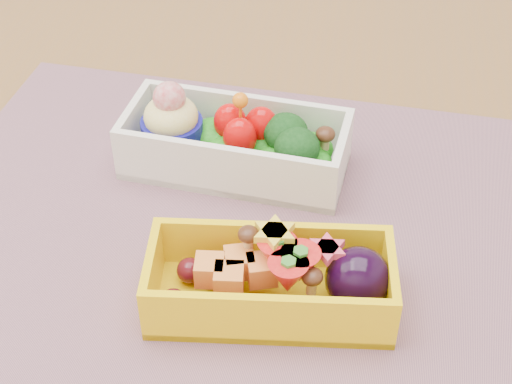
# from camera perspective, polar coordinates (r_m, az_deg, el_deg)

# --- Properties ---
(table) EXTENTS (1.20, 0.80, 0.75)m
(table) POSITION_cam_1_polar(r_m,az_deg,el_deg) (0.67, -3.99, -7.33)
(table) COLOR brown
(table) RESTS_ON ground
(placemat) EXTENTS (0.53, 0.42, 0.00)m
(placemat) POSITION_cam_1_polar(r_m,az_deg,el_deg) (0.57, -0.82, -3.18)
(placemat) COLOR #906368
(placemat) RESTS_ON table
(bento_white) EXTENTS (0.18, 0.10, 0.07)m
(bento_white) POSITION_cam_1_polar(r_m,az_deg,el_deg) (0.62, -1.63, 3.64)
(bento_white) COLOR white
(bento_white) RESTS_ON placemat
(bento_yellow) EXTENTS (0.17, 0.09, 0.05)m
(bento_yellow) POSITION_cam_1_polar(r_m,az_deg,el_deg) (0.51, 1.48, -6.53)
(bento_yellow) COLOR yellow
(bento_yellow) RESTS_ON placemat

